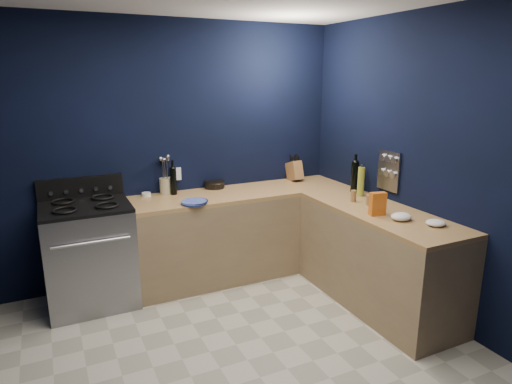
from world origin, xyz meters
TOP-DOWN VIEW (x-y plane):
  - floor at (0.00, 0.00)m, footprint 3.50×3.50m
  - wall_back at (0.00, 1.76)m, footprint 3.50×0.02m
  - wall_right at (1.76, 0.00)m, footprint 0.02×3.50m
  - wall_front at (0.00, -1.76)m, footprint 3.50×0.02m
  - cab_back at (0.60, 1.44)m, footprint 2.30×0.63m
  - top_back at (0.60, 1.44)m, footprint 2.30×0.63m
  - cab_right at (1.44, 0.29)m, footprint 0.63×1.67m
  - top_right at (1.44, 0.29)m, footprint 0.63×1.67m
  - gas_range at (-0.93, 1.42)m, footprint 0.76×0.66m
  - oven_door at (-0.93, 1.10)m, footprint 0.59×0.02m
  - cooktop at (-0.93, 1.42)m, footprint 0.76×0.66m
  - backguard at (-0.93, 1.72)m, footprint 0.76×0.06m
  - spice_panel at (1.74, 0.55)m, footprint 0.02×0.28m
  - wall_outlet at (0.00, 1.74)m, footprint 0.09×0.02m
  - plate_stack at (0.01, 1.20)m, footprint 0.31×0.31m
  - ramekin at (-0.34, 1.67)m, footprint 0.09×0.09m
  - utensil_crock at (-0.13, 1.69)m, footprint 0.16×0.16m
  - wine_bottle_back at (-0.07, 1.62)m, footprint 0.08×0.08m
  - lemon_basket at (0.39, 1.69)m, footprint 0.24×0.24m
  - knife_block at (1.34, 1.64)m, footprint 0.12×0.25m
  - wine_bottle_right at (1.63, 0.92)m, footprint 0.10×0.10m
  - oil_bottle at (1.58, 0.76)m, footprint 0.07×0.07m
  - spice_jar_near at (1.39, 0.62)m, footprint 0.06×0.06m
  - spice_jar_far at (1.45, 0.47)m, footprint 0.06×0.06m
  - crouton_bag at (1.31, 0.19)m, footprint 0.15×0.09m
  - towel_front at (1.40, -0.00)m, footprint 0.22×0.20m
  - towel_end at (1.55, -0.23)m, footprint 0.19×0.18m

SIDE VIEW (x-z plane):
  - floor at x=0.00m, z-range -0.02..0.00m
  - cab_back at x=0.60m, z-range 0.00..0.86m
  - cab_right at x=1.44m, z-range 0.00..0.86m
  - oven_door at x=-0.93m, z-range 0.24..0.66m
  - gas_range at x=-0.93m, z-range 0.00..0.92m
  - top_back at x=0.60m, z-range 0.86..0.90m
  - top_right at x=1.44m, z-range 0.86..0.90m
  - plate_stack at x=0.01m, z-range 0.90..0.93m
  - ramekin at x=-0.34m, z-range 0.90..0.93m
  - towel_end at x=1.55m, z-range 0.90..0.95m
  - towel_front at x=1.40m, z-range 0.90..0.96m
  - cooktop at x=-0.93m, z-range 0.92..0.95m
  - lemon_basket at x=0.39m, z-range 0.90..0.98m
  - spice_jar_far at x=1.45m, z-range 0.90..1.00m
  - spice_jar_near at x=1.39m, z-range 0.90..1.01m
  - utensil_crock at x=-0.13m, z-range 0.90..1.06m
  - crouton_bag at x=1.31m, z-range 0.90..1.10m
  - knife_block at x=1.34m, z-range 0.88..1.14m
  - wine_bottle_back at x=-0.07m, z-range 0.90..1.17m
  - backguard at x=-0.93m, z-range 0.94..1.14m
  - oil_bottle at x=1.58m, z-range 0.90..1.19m
  - wine_bottle_right at x=1.63m, z-range 0.90..1.21m
  - wall_outlet at x=0.00m, z-range 1.02..1.15m
  - spice_panel at x=1.74m, z-range 0.99..1.37m
  - wall_back at x=0.00m, z-range 0.00..2.60m
  - wall_right at x=1.76m, z-range 0.00..2.60m
  - wall_front at x=0.00m, z-range 0.00..2.60m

